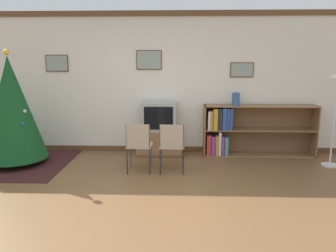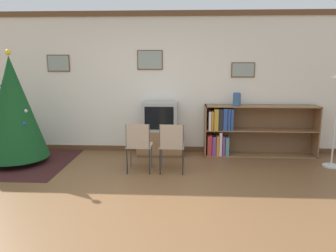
# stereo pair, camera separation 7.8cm
# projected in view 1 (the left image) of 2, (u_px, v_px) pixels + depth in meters

# --- Properties ---
(ground_plane) EXTENTS (24.00, 24.00, 0.00)m
(ground_plane) POSITION_uv_depth(u_px,v_px,m) (135.00, 208.00, 4.07)
(ground_plane) COLOR brown
(wall_back) EXTENTS (8.94, 0.11, 2.70)m
(wall_back) POSITION_uv_depth(u_px,v_px,m) (152.00, 83.00, 6.36)
(wall_back) COLOR silver
(wall_back) RESTS_ON ground_plane
(area_rug) EXTENTS (1.84, 1.87, 0.01)m
(area_rug) POSITION_uv_depth(u_px,v_px,m) (17.00, 163.00, 5.81)
(area_rug) COLOR #381919
(area_rug) RESTS_ON ground_plane
(christmas_tree) EXTENTS (1.09, 1.09, 1.97)m
(christmas_tree) POSITION_uv_depth(u_px,v_px,m) (12.00, 108.00, 5.61)
(christmas_tree) COLOR maroon
(christmas_tree) RESTS_ON area_rug
(tv_console) EXTENTS (0.86, 0.46, 0.49)m
(tv_console) POSITION_uv_depth(u_px,v_px,m) (159.00, 142.00, 6.29)
(tv_console) COLOR brown
(tv_console) RESTS_ON ground_plane
(television) EXTENTS (0.65, 0.44, 0.54)m
(television) POSITION_uv_depth(u_px,v_px,m) (159.00, 116.00, 6.18)
(television) COLOR #9E9E99
(television) RESTS_ON tv_console
(folding_chair_left) EXTENTS (0.40, 0.40, 0.82)m
(folding_chair_left) POSITION_uv_depth(u_px,v_px,m) (139.00, 144.00, 5.25)
(folding_chair_left) COLOR tan
(folding_chair_left) RESTS_ON ground_plane
(folding_chair_right) EXTENTS (0.40, 0.40, 0.82)m
(folding_chair_right) POSITION_uv_depth(u_px,v_px,m) (172.00, 145.00, 5.23)
(folding_chair_right) COLOR tan
(folding_chair_right) RESTS_ON ground_plane
(bookshelf) EXTENTS (2.10, 0.36, 0.96)m
(bookshelf) POSITION_uv_depth(u_px,v_px,m) (240.00, 131.00, 6.25)
(bookshelf) COLOR olive
(bookshelf) RESTS_ON ground_plane
(vase) EXTENTS (0.15, 0.15, 0.24)m
(vase) POSITION_uv_depth(u_px,v_px,m) (236.00, 99.00, 6.10)
(vase) COLOR #335684
(vase) RESTS_ON bookshelf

